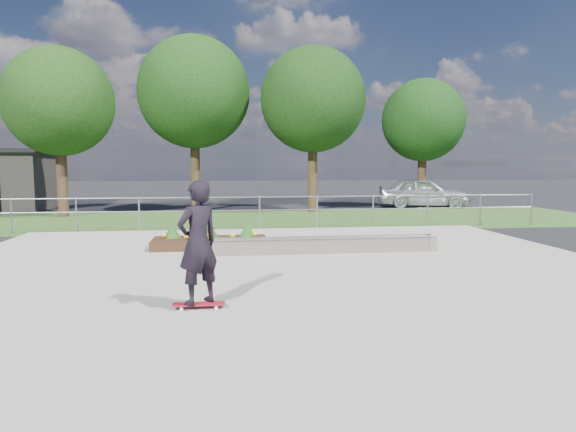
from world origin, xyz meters
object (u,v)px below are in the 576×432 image
object	(u,v)px
planter_bed	(210,240)
skateboarder	(198,243)
grind_ledge	(318,245)
parked_car	(423,192)

from	to	relation	value
planter_bed	skateboarder	distance (m)	5.92
grind_ledge	planter_bed	world-z (taller)	planter_bed
planter_bed	skateboarder	size ratio (longest dim) A/B	1.52
grind_ledge	skateboarder	bearing A→B (deg)	-120.69
grind_ledge	parked_car	size ratio (longest dim) A/B	1.30
grind_ledge	skateboarder	size ratio (longest dim) A/B	3.04
skateboarder	parked_car	xyz separation A→B (m)	(10.83, 17.86, -0.29)
grind_ledge	planter_bed	size ratio (longest dim) A/B	2.00
grind_ledge	parked_car	bearing A→B (deg)	58.57
grind_ledge	planter_bed	bearing A→B (deg)	155.40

